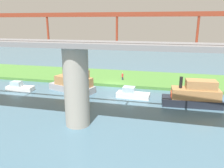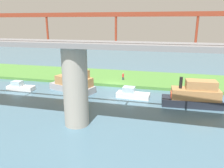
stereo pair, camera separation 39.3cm
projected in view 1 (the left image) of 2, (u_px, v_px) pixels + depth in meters
name	position (u px, v px, depth m)	size (l,w,h in m)	color
ground_plane	(114.00, 87.00, 39.31)	(160.00, 160.00, 0.00)	#476B7F
grassy_bank	(120.00, 78.00, 44.86)	(80.00, 12.00, 0.50)	#4C8438
bridge_pylon	(76.00, 87.00, 23.94)	(2.71, 2.71, 8.76)	#9E998E
bridge_span	(74.00, 42.00, 22.63)	(56.41, 4.30, 3.25)	slate
person_on_bank	(122.00, 76.00, 41.99)	(0.49, 0.49, 1.39)	#2D334C
mooring_post	(76.00, 76.00, 42.49)	(0.20, 0.20, 1.08)	brown
pontoon_yellow	(73.00, 82.00, 36.55)	(8.45, 5.10, 4.10)	#99999E
motorboat_red	(19.00, 87.00, 37.37)	(4.64, 1.82, 1.53)	white
riverboat_paddlewheel	(132.00, 94.00, 33.77)	(5.07, 2.03, 1.66)	white
motorboat_white	(194.00, 95.00, 30.30)	(7.98, 3.03, 4.01)	#1E232D
marker_buoy	(77.00, 122.00, 25.21)	(0.50, 0.50, 0.50)	orange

